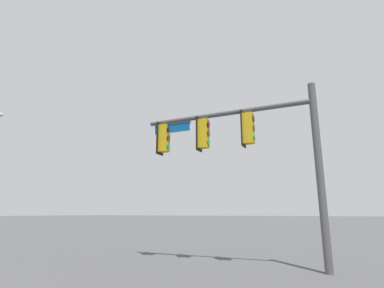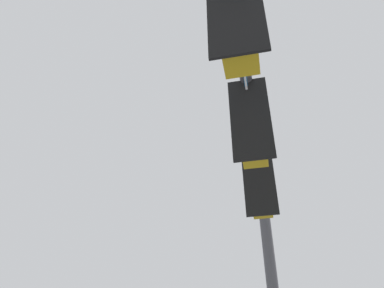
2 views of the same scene
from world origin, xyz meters
The scene contains 1 object.
signal_pole_near centered at (-5.78, -8.71, 4.20)m, with size 6.32×0.82×5.88m.
Camera 1 is at (-9.36, 1.05, 1.71)m, focal length 28.00 mm.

